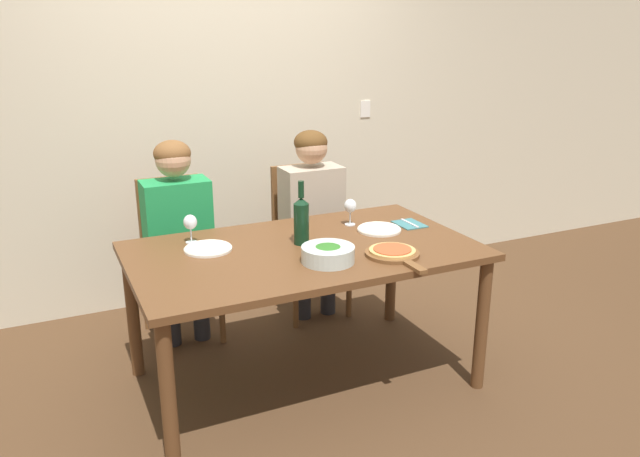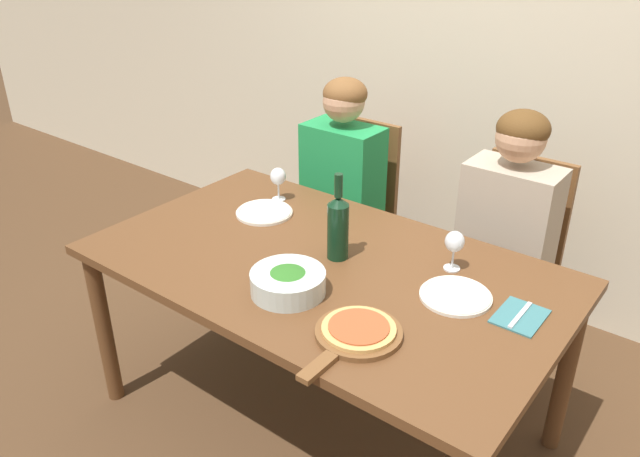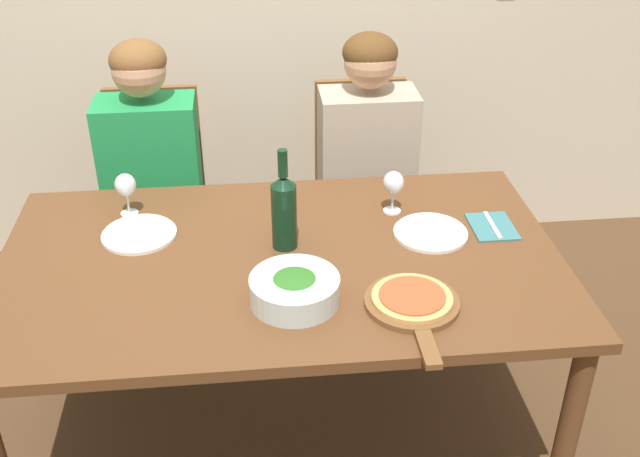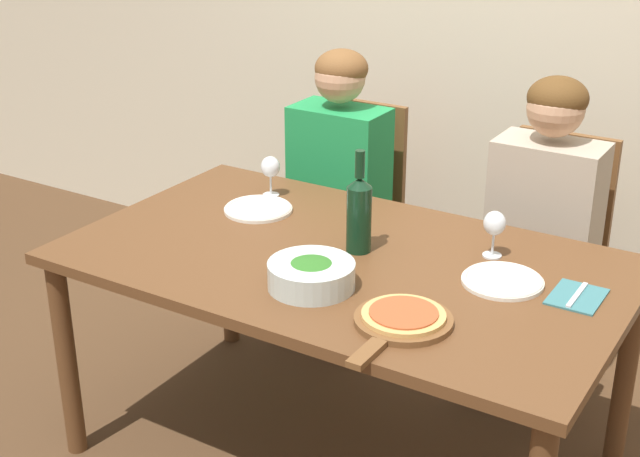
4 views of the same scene
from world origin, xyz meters
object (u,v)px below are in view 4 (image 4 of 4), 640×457
object	(u,v)px
chair_right	(548,257)
wine_glass_right	(494,225)
dinner_plate_left	(258,209)
dinner_plate_right	(503,280)
pizza_on_board	(402,320)
wine_glass_left	(270,169)
person_woman	(337,170)
person_man	(544,212)
wine_bottle	(359,212)
broccoli_bowl	(311,275)
fork_on_napkin	(577,296)
chair_left	(351,212)

from	to	relation	value
chair_right	wine_glass_right	distance (m)	0.72
dinner_plate_left	dinner_plate_right	xyz separation A→B (m)	(0.94, -0.09, 0.00)
dinner_plate_left	pizza_on_board	size ratio (longest dim) A/B	0.59
chair_right	dinner_plate_right	world-z (taller)	chair_right
wine_glass_left	dinner_plate_left	bearing A→B (deg)	-72.21
dinner_plate_right	wine_glass_right	distance (m)	0.21
chair_right	dinner_plate_left	xyz separation A→B (m)	(-0.84, -0.70, 0.26)
person_woman	person_man	size ratio (longest dim) A/B	1.00
wine_bottle	broccoli_bowl	size ratio (longest dim) A/B	1.30
chair_right	fork_on_napkin	world-z (taller)	chair_right
wine_bottle	dinner_plate_right	xyz separation A→B (m)	(0.47, 0.02, -0.12)
person_woman	person_man	distance (m)	0.86
person_man	wine_bottle	xyz separation A→B (m)	(-0.37, -0.69, 0.15)
chair_right	person_man	size ratio (longest dim) A/B	0.79
person_woman	pizza_on_board	world-z (taller)	person_woman
dinner_plate_left	wine_glass_left	size ratio (longest dim) A/B	1.59
dinner_plate_right	pizza_on_board	xyz separation A→B (m)	(-0.14, -0.38, 0.01)
chair_right	pizza_on_board	bearing A→B (deg)	-92.04
pizza_on_board	wine_glass_right	bearing A→B (deg)	85.39
chair_right	wine_glass_right	bearing A→B (deg)	-89.81
chair_left	chair_right	bearing A→B (deg)	0.00
chair_left	wine_bottle	size ratio (longest dim) A/B	2.91
chair_right	wine_glass_left	size ratio (longest dim) A/B	6.41
person_man	chair_right	bearing A→B (deg)	90.00
person_man	broccoli_bowl	bearing A→B (deg)	-110.42
person_man	broccoli_bowl	xyz separation A→B (m)	(-0.37, -0.98, 0.06)
person_man	wine_glass_left	distance (m)	0.99
chair_right	person_woman	world-z (taller)	person_woman
chair_left	wine_glass_left	bearing A→B (deg)	-92.83
chair_left	fork_on_napkin	distance (m)	1.42
wine_bottle	wine_glass_right	xyz separation A→B (m)	(0.38, 0.18, -0.03)
chair_left	pizza_on_board	xyz separation A→B (m)	(0.82, -1.16, 0.26)
dinner_plate_left	wine_glass_left	bearing A→B (deg)	107.79
person_woman	fork_on_napkin	bearing A→B (deg)	-28.81
fork_on_napkin	wine_glass_right	bearing A→B (deg)	156.07
chair_right	wine_glass_left	distance (m)	1.10
broccoli_bowl	fork_on_napkin	distance (m)	0.76
pizza_on_board	broccoli_bowl	bearing A→B (deg)	169.10
wine_glass_left	person_man	bearing A→B (deg)	25.96
wine_glass_right	chair_left	bearing A→B (deg)	144.14
chair_left	broccoli_bowl	bearing A→B (deg)	-65.79
wine_bottle	broccoli_bowl	world-z (taller)	wine_bottle
person_man	fork_on_napkin	distance (m)	0.72
chair_left	broccoli_bowl	size ratio (longest dim) A/B	3.79
broccoli_bowl	fork_on_napkin	bearing A→B (deg)	26.57
chair_left	person_woman	world-z (taller)	person_woman
wine_bottle	fork_on_napkin	world-z (taller)	wine_bottle
broccoli_bowl	fork_on_napkin	world-z (taller)	broccoli_bowl
chair_left	dinner_plate_left	world-z (taller)	chair_left
person_man	wine_glass_left	world-z (taller)	person_man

